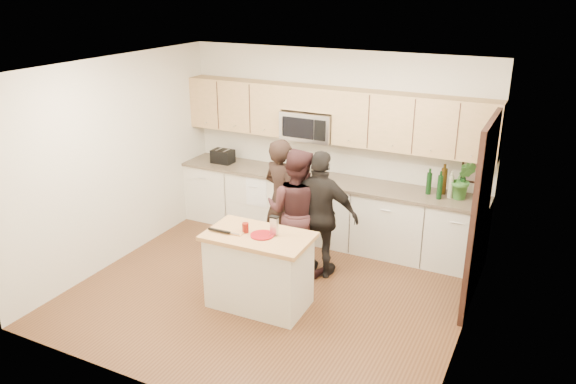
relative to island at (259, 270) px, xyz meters
The scene contains 21 objects.
floor 0.55m from the island, 95.11° to the left, with size 4.50×4.50×0.00m, color brown.
room_shell 1.31m from the island, 95.11° to the left, with size 4.52×4.02×2.71m.
back_cabinetry 2.00m from the island, 90.78° to the left, with size 4.50×0.66×0.94m.
upper_cabinetry 2.55m from the island, 89.84° to the left, with size 4.50×0.33×0.75m.
microwave 2.44m from the island, 99.11° to the left, with size 0.76×0.41×0.40m.
doorway 2.61m from the island, 28.68° to the left, with size 0.06×1.25×2.20m.
framed_picture 3.10m from the island, 49.97° to the left, with size 0.30×0.03×0.38m.
dish_towel 2.08m from the island, 118.41° to the left, with size 0.34×0.60×0.48m.
island is the anchor object (origin of this frame).
red_plate 0.46m from the island, ahead, with size 0.27×0.27×0.02m, color maroon.
box_grater 0.60m from the island, 20.86° to the left, with size 0.10×0.06×0.21m.
drink_glass 0.53m from the island, behind, with size 0.07×0.07×0.11m, color maroon.
cutting_board 0.54m from the island, 167.91° to the right, with size 0.25×0.17×0.02m, color tan.
tongs 0.65m from the island, 160.00° to the right, with size 0.28×0.03×0.02m, color black.
knife 0.55m from the island, 152.52° to the right, with size 0.18×0.02×0.01m, color silver.
toaster 2.69m from the island, 131.16° to the left, with size 0.32×0.23×0.20m.
bottle_cluster 2.69m from the island, 51.35° to the left, with size 0.49×0.28×0.40m.
orchid 2.84m from the island, 47.62° to the left, with size 0.29×0.23×0.52m, color #3B7830.
woman_left 1.36m from the island, 105.41° to the left, with size 0.60×0.40×1.66m, color black.
woman_center 1.02m from the island, 88.97° to the left, with size 0.80×0.63×1.65m, color #321919.
woman_right 1.11m from the island, 71.00° to the left, with size 0.97×0.40×1.65m, color black.
Camera 1 is at (2.86, -5.27, 3.56)m, focal length 35.00 mm.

